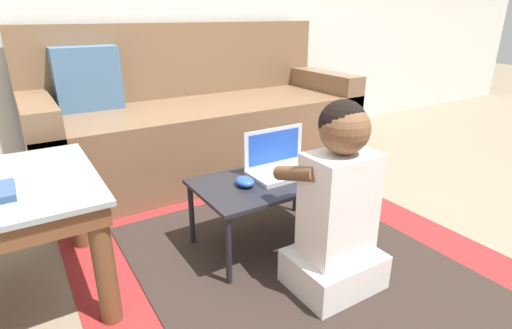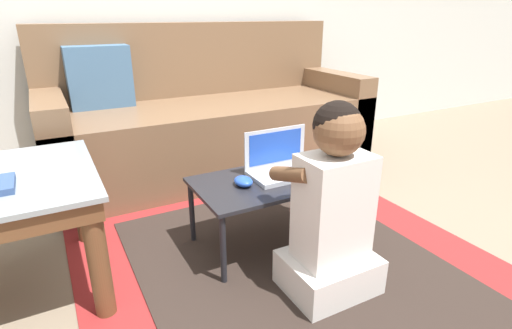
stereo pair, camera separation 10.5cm
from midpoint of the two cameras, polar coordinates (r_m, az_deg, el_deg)
ground_plane at (r=1.78m, az=0.21°, el=-13.24°), size 16.00×16.00×0.00m
area_rug at (r=1.75m, az=3.49°, el=-13.89°), size 1.65×1.94×0.01m
couch at (r=2.70m, az=-9.19°, el=6.03°), size 2.06×0.82×0.94m
laptop_desk at (r=1.75m, az=-0.03°, el=-3.13°), size 0.63×0.40×0.32m
laptop at (r=1.79m, az=2.08°, el=-0.25°), size 0.31×0.19×0.20m
computer_mouse at (r=1.67m, az=-3.42°, el=-2.47°), size 0.07×0.10×0.04m
person_seated at (r=1.48m, az=9.53°, el=-6.29°), size 0.33×0.35×0.73m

